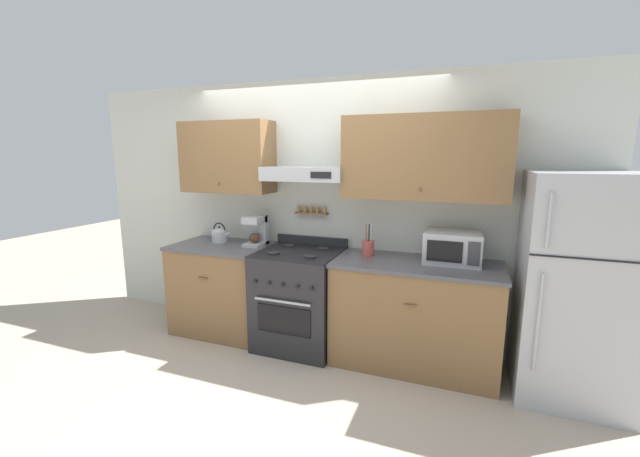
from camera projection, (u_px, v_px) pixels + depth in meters
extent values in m
plane|color=#B2A38E|center=(286.00, 359.00, 3.56)|extent=(16.00, 16.00, 0.00)
cube|color=silver|center=(314.00, 210.00, 3.99)|extent=(5.20, 0.08, 2.55)
cube|color=brown|center=(227.00, 157.00, 4.00)|extent=(0.96, 0.33, 0.71)
sphere|color=brown|center=(218.00, 184.00, 3.89)|extent=(0.02, 0.02, 0.02)
cube|color=brown|center=(424.00, 158.00, 3.32)|extent=(1.38, 0.33, 0.71)
sphere|color=brown|center=(420.00, 190.00, 3.21)|extent=(0.02, 0.02, 0.02)
cube|color=#ADAFB5|center=(305.00, 174.00, 3.71)|extent=(0.80, 0.37, 0.13)
cube|color=black|center=(321.00, 175.00, 3.46)|extent=(0.19, 0.01, 0.06)
cube|color=brown|center=(311.00, 213.00, 3.92)|extent=(0.34, 0.07, 0.02)
cylinder|color=olive|center=(299.00, 209.00, 3.96)|extent=(0.03, 0.03, 0.06)
cylinder|color=olive|center=(305.00, 209.00, 3.93)|extent=(0.03, 0.03, 0.06)
cylinder|color=olive|center=(311.00, 209.00, 3.91)|extent=(0.03, 0.03, 0.06)
cylinder|color=olive|center=(318.00, 210.00, 3.88)|extent=(0.03, 0.03, 0.06)
cylinder|color=olive|center=(324.00, 210.00, 3.86)|extent=(0.03, 0.03, 0.06)
cube|color=brown|center=(224.00, 289.00, 4.10)|extent=(0.96, 0.66, 0.89)
cube|color=#4C4C51|center=(222.00, 246.00, 4.02)|extent=(0.99, 0.68, 0.03)
cylinder|color=brown|center=(203.00, 278.00, 3.75)|extent=(0.10, 0.01, 0.01)
cube|color=brown|center=(414.00, 315.00, 3.42)|extent=(1.38, 0.66, 0.89)
cube|color=#4C4C51|center=(417.00, 264.00, 3.34)|extent=(1.41, 0.68, 0.03)
cylinder|color=brown|center=(410.00, 305.00, 3.07)|extent=(0.10, 0.01, 0.01)
cube|color=#232326|center=(299.00, 299.00, 3.77)|extent=(0.76, 0.69, 0.92)
cube|color=black|center=(284.00, 321.00, 3.46)|extent=(0.51, 0.01, 0.26)
cylinder|color=#ADAFB5|center=(282.00, 302.00, 3.40)|extent=(0.53, 0.02, 0.02)
cube|color=black|center=(299.00, 252.00, 3.69)|extent=(0.76, 0.69, 0.01)
cylinder|color=#232326|center=(274.00, 253.00, 3.59)|extent=(0.11, 0.11, 0.02)
cylinder|color=#232326|center=(310.00, 257.00, 3.47)|extent=(0.11, 0.11, 0.02)
cylinder|color=#232326|center=(289.00, 246.00, 3.90)|extent=(0.11, 0.11, 0.02)
cylinder|color=#232326|center=(323.00, 249.00, 3.77)|extent=(0.11, 0.11, 0.02)
cylinder|color=black|center=(255.00, 282.00, 3.49)|extent=(0.03, 0.02, 0.03)
cylinder|color=black|center=(269.00, 283.00, 3.44)|extent=(0.03, 0.02, 0.03)
cylinder|color=black|center=(283.00, 285.00, 3.39)|extent=(0.03, 0.02, 0.03)
cylinder|color=black|center=(297.00, 287.00, 3.34)|extent=(0.03, 0.02, 0.03)
cylinder|color=black|center=(312.00, 289.00, 3.30)|extent=(0.03, 0.02, 0.03)
cube|color=#232326|center=(312.00, 240.00, 3.98)|extent=(0.76, 0.04, 0.08)
cube|color=#ADAFB5|center=(577.00, 288.00, 2.91)|extent=(0.78, 0.71, 1.71)
cube|color=black|center=(597.00, 260.00, 2.52)|extent=(0.78, 0.01, 0.01)
cylinder|color=#ADAFB5|center=(549.00, 221.00, 2.57)|extent=(0.02, 0.02, 0.38)
cylinder|color=#ADAFB5|center=(538.00, 323.00, 2.70)|extent=(0.02, 0.02, 0.72)
cylinder|color=#B7B7BC|center=(220.00, 237.00, 4.12)|extent=(0.16, 0.16, 0.12)
ellipsoid|color=#B7B7BC|center=(219.00, 231.00, 4.11)|extent=(0.15, 0.15, 0.07)
sphere|color=black|center=(219.00, 227.00, 4.10)|extent=(0.02, 0.02, 0.02)
cylinder|color=#B7B7BC|center=(226.00, 236.00, 4.09)|extent=(0.10, 0.04, 0.09)
torus|color=black|center=(219.00, 229.00, 4.10)|extent=(0.15, 0.01, 0.15)
cube|color=#ADAFB5|center=(256.00, 244.00, 3.98)|extent=(0.18, 0.26, 0.03)
cube|color=#ADAFB5|center=(260.00, 229.00, 4.03)|extent=(0.18, 0.08, 0.30)
cube|color=#ADAFB5|center=(254.00, 220.00, 3.92)|extent=(0.18, 0.22, 0.07)
ellipsoid|color=#4C3323|center=(255.00, 238.00, 3.95)|extent=(0.11, 0.11, 0.10)
cube|color=#ADAFB5|center=(453.00, 247.00, 3.32)|extent=(0.46, 0.36, 0.27)
cube|color=black|center=(444.00, 251.00, 3.17)|extent=(0.28, 0.01, 0.17)
cube|color=#38383D|center=(474.00, 254.00, 3.09)|extent=(0.09, 0.01, 0.19)
cylinder|color=#B24C42|center=(368.00, 248.00, 3.56)|extent=(0.11, 0.11, 0.14)
cylinder|color=olive|center=(366.00, 233.00, 3.54)|extent=(0.01, 0.05, 0.16)
cylinder|color=#28282B|center=(369.00, 233.00, 3.54)|extent=(0.01, 0.04, 0.16)
cylinder|color=#B2B2B7|center=(371.00, 233.00, 3.54)|extent=(0.01, 0.03, 0.16)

